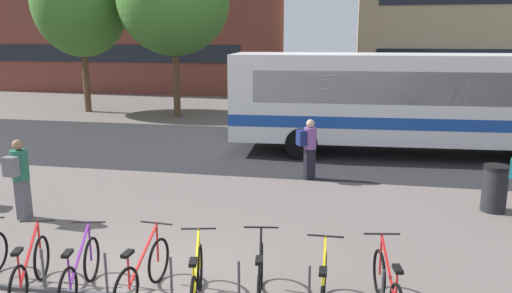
{
  "coord_description": "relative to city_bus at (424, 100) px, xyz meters",
  "views": [
    {
      "loc": [
        3.02,
        -6.08,
        3.78
      ],
      "look_at": [
        0.96,
        4.65,
        1.32
      ],
      "focal_mm": 34.77,
      "sensor_mm": 36.0,
      "label": 1
    }
  ],
  "objects": [
    {
      "name": "parked_bicycle_yellow_6",
      "position": [
        -2.54,
        -10.12,
        -1.39
      ],
      "size": [
        0.52,
        1.72,
        0.99
      ],
      "rotation": [
        0.0,
        0.0,
        1.59
      ],
      "color": "black",
      "rests_on": "ground"
    },
    {
      "name": "street_tree_0",
      "position": [
        -15.28,
        6.46,
        3.59
      ],
      "size": [
        4.6,
        4.6,
        8.04
      ],
      "color": "brown",
      "rests_on": "ground"
    },
    {
      "name": "parked_bicycle_red_1",
      "position": [
        -6.8,
        -10.35,
        -1.39
      ],
      "size": [
        0.67,
        1.66,
        0.99
      ],
      "rotation": [
        0.0,
        0.0,
        1.87
      ],
      "color": "black",
      "rests_on": "ground"
    },
    {
      "name": "commuter_navy_pack_4",
      "position": [
        -3.32,
        -3.49,
        -0.84
      ],
      "size": [
        0.61,
        0.53,
        1.62
      ],
      "rotation": [
        0.0,
        0.0,
        0.53
      ],
      "color": "black",
      "rests_on": "ground"
    },
    {
      "name": "bus_lane_asphalt",
      "position": [
        -5.3,
        -0.0,
        -1.77
      ],
      "size": [
        80.0,
        7.2,
        0.01
      ],
      "primitive_type": "cube",
      "color": "#232326",
      "rests_on": "ground"
    },
    {
      "name": "city_bus",
      "position": [
        0.0,
        0.0,
        0.0
      ],
      "size": [
        12.14,
        3.22,
        3.2
      ],
      "rotation": [
        0.0,
        0.0,
        0.05
      ],
      "color": "white",
      "rests_on": "ground"
    },
    {
      "name": "parked_bicycle_yellow_4",
      "position": [
        -4.3,
        -10.19,
        -1.39
      ],
      "size": [
        0.58,
        1.69,
        0.99
      ],
      "rotation": [
        0.0,
        0.0,
        1.79
      ],
      "color": "black",
      "rests_on": "ground"
    },
    {
      "name": "parked_bicycle_purple_2",
      "position": [
        -6.05,
        -10.26,
        -1.39
      ],
      "size": [
        0.54,
        1.7,
        0.99
      ],
      "rotation": [
        0.0,
        0.0,
        1.77
      ],
      "color": "black",
      "rests_on": "ground"
    },
    {
      "name": "trash_bin",
      "position": [
        0.89,
        -5.19,
        -1.26
      ],
      "size": [
        0.55,
        0.55,
        1.03
      ],
      "color": "#232328",
      "rests_on": "ground"
    },
    {
      "name": "street_tree_1",
      "position": [
        -10.31,
        5.79,
        3.54
      ],
      "size": [
        5.06,
        5.06,
        7.82
      ],
      "color": "brown",
      "rests_on": "ground"
    },
    {
      "name": "parked_bicycle_black_5",
      "position": [
        -3.43,
        -9.97,
        -1.39
      ],
      "size": [
        0.52,
        1.71,
        0.99
      ],
      "rotation": [
        0.0,
        0.0,
        1.72
      ],
      "color": "black",
      "rests_on": "ground"
    },
    {
      "name": "commuter_grey_pack_2",
      "position": [
        -8.93,
        -7.57,
        -0.8
      ],
      "size": [
        0.35,
        0.53,
        1.7
      ],
      "rotation": [
        0.0,
        0.0,
        1.53
      ],
      "color": "#565660",
      "rests_on": "ground"
    },
    {
      "name": "parked_bicycle_red_7",
      "position": [
        -1.67,
        -9.88,
        -1.39
      ],
      "size": [
        0.52,
        1.71,
        0.99
      ],
      "rotation": [
        0.0,
        0.0,
        1.74
      ],
      "color": "black",
      "rests_on": "ground"
    },
    {
      "name": "parked_bicycle_red_3",
      "position": [
        -5.14,
        -10.1,
        -1.39
      ],
      "size": [
        0.52,
        1.72,
        0.99
      ],
      "rotation": [
        0.0,
        0.0,
        1.51
      ],
      "color": "black",
      "rests_on": "ground"
    }
  ]
}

